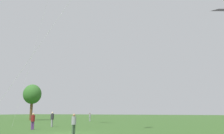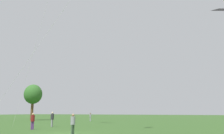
% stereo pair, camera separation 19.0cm
% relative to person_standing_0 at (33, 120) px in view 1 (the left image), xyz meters
% --- Properties ---
extents(ground, '(280.00, 280.00, 0.00)m').
position_rel_person_standing_0_xyz_m(ground, '(5.83, -1.79, -0.93)').
color(ground, '#335623').
extents(person_standing_0, '(0.36, 0.36, 1.62)m').
position_rel_person_standing_0_xyz_m(person_standing_0, '(0.00, 0.00, 0.00)').
color(person_standing_0, '#593372').
rests_on(person_standing_0, ground).
extents(person_standing_1, '(0.39, 0.39, 1.74)m').
position_rel_person_standing_0_xyz_m(person_standing_1, '(-1.18, 4.21, 0.07)').
color(person_standing_1, gray).
rests_on(person_standing_1, ground).
extents(person_standing_3, '(0.35, 0.35, 1.56)m').
position_rel_person_standing_0_xyz_m(person_standing_3, '(-6.22, 20.80, -0.03)').
color(person_standing_3, gray).
rests_on(person_standing_3, ground).
extents(person_standing_4, '(0.35, 0.35, 1.58)m').
position_rel_person_standing_0_xyz_m(person_standing_4, '(6.90, -2.69, -0.02)').
color(person_standing_4, '#3F593F').
rests_on(person_standing_4, ground).
extents(kite_flying_4, '(6.37, 11.35, 14.96)m').
position_rel_person_standing_0_xyz_m(kite_flying_4, '(18.17, 12.21, 13.25)').
color(kite_flying_4, silver).
rests_on(kite_flying_4, ground).
extents(park_tree_0, '(3.87, 3.87, 7.69)m').
position_rel_person_standing_0_xyz_m(park_tree_0, '(-20.12, 19.32, 4.57)').
color(park_tree_0, brown).
rests_on(park_tree_0, ground).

